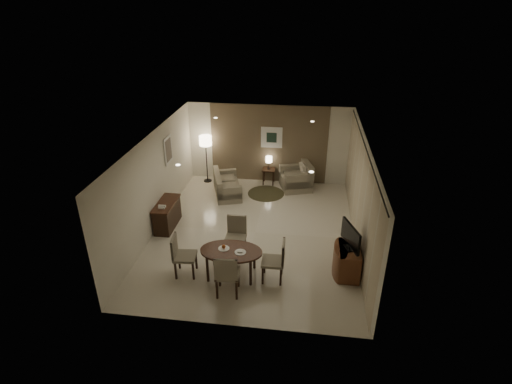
# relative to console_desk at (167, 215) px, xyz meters

# --- Properties ---
(room_shell) EXTENTS (5.50, 7.00, 2.70)m
(room_shell) POSITION_rel_console_desk_xyz_m (2.49, 0.40, 0.98)
(room_shell) COLOR beige
(room_shell) RESTS_ON ground
(taupe_accent) EXTENTS (3.96, 0.03, 2.70)m
(taupe_accent) POSITION_rel_console_desk_xyz_m (2.49, 3.48, 0.98)
(taupe_accent) COLOR brown
(taupe_accent) RESTS_ON wall_back
(curtain_wall) EXTENTS (0.08, 6.70, 2.58)m
(curtain_wall) POSITION_rel_console_desk_xyz_m (5.17, 0.00, 0.95)
(curtain_wall) COLOR beige
(curtain_wall) RESTS_ON wall_right
(curtain_rod) EXTENTS (0.03, 6.80, 0.03)m
(curtain_rod) POSITION_rel_console_desk_xyz_m (5.17, 0.00, 2.27)
(curtain_rod) COLOR black
(curtain_rod) RESTS_ON wall_right
(art_back_frame) EXTENTS (0.72, 0.03, 0.72)m
(art_back_frame) POSITION_rel_console_desk_xyz_m (2.59, 3.46, 1.23)
(art_back_frame) COLOR silver
(art_back_frame) RESTS_ON wall_back
(art_back_canvas) EXTENTS (0.34, 0.01, 0.34)m
(art_back_canvas) POSITION_rel_console_desk_xyz_m (2.59, 3.44, 1.23)
(art_back_canvas) COLOR black
(art_back_canvas) RESTS_ON wall_back
(art_left_frame) EXTENTS (0.03, 0.60, 0.80)m
(art_left_frame) POSITION_rel_console_desk_xyz_m (-0.23, 1.20, 1.48)
(art_left_frame) COLOR silver
(art_left_frame) RESTS_ON wall_left
(art_left_canvas) EXTENTS (0.01, 0.46, 0.64)m
(art_left_canvas) POSITION_rel_console_desk_xyz_m (-0.21, 1.20, 1.48)
(art_left_canvas) COLOR gray
(art_left_canvas) RESTS_ON wall_left
(downlight_nl) EXTENTS (0.10, 0.10, 0.01)m
(downlight_nl) POSITION_rel_console_desk_xyz_m (1.09, -1.80, 2.31)
(downlight_nl) COLOR white
(downlight_nl) RESTS_ON ceiling
(downlight_nr) EXTENTS (0.10, 0.10, 0.01)m
(downlight_nr) POSITION_rel_console_desk_xyz_m (3.89, -1.80, 2.31)
(downlight_nr) COLOR white
(downlight_nr) RESTS_ON ceiling
(downlight_fl) EXTENTS (0.10, 0.10, 0.01)m
(downlight_fl) POSITION_rel_console_desk_xyz_m (1.09, 1.80, 2.31)
(downlight_fl) COLOR white
(downlight_fl) RESTS_ON ceiling
(downlight_fr) EXTENTS (0.10, 0.10, 0.01)m
(downlight_fr) POSITION_rel_console_desk_xyz_m (3.89, 1.80, 2.31)
(downlight_fr) COLOR white
(downlight_fr) RESTS_ON ceiling
(console_desk) EXTENTS (0.48, 1.20, 0.75)m
(console_desk) POSITION_rel_console_desk_xyz_m (0.00, 0.00, 0.00)
(console_desk) COLOR #482617
(console_desk) RESTS_ON floor
(telephone) EXTENTS (0.20, 0.14, 0.09)m
(telephone) POSITION_rel_console_desk_xyz_m (0.00, -0.30, 0.43)
(telephone) COLOR white
(telephone) RESTS_ON console_desk
(tv_cabinet) EXTENTS (0.48, 0.90, 0.70)m
(tv_cabinet) POSITION_rel_console_desk_xyz_m (4.89, -1.50, -0.03)
(tv_cabinet) COLOR brown
(tv_cabinet) RESTS_ON floor
(flat_tv) EXTENTS (0.36, 0.85, 0.60)m
(flat_tv) POSITION_rel_console_desk_xyz_m (4.87, -1.50, 0.65)
(flat_tv) COLOR black
(flat_tv) RESTS_ON tv_cabinet
(dining_table) EXTENTS (1.44, 0.90, 0.67)m
(dining_table) POSITION_rel_console_desk_xyz_m (2.19, -1.91, -0.04)
(dining_table) COLOR #482617
(dining_table) RESTS_ON floor
(chair_near) EXTENTS (0.55, 0.55, 1.05)m
(chair_near) POSITION_rel_console_desk_xyz_m (2.23, -2.54, 0.15)
(chair_near) COLOR gray
(chair_near) RESTS_ON floor
(chair_far) EXTENTS (0.51, 0.51, 1.04)m
(chair_far) POSITION_rel_console_desk_xyz_m (2.15, -1.16, 0.15)
(chair_far) COLOR gray
(chair_far) RESTS_ON floor
(chair_left) EXTENTS (0.54, 0.54, 1.02)m
(chair_left) POSITION_rel_console_desk_xyz_m (1.13, -2.02, 0.13)
(chair_left) COLOR gray
(chair_left) RESTS_ON floor
(chair_right) EXTENTS (0.50, 0.50, 1.02)m
(chair_right) POSITION_rel_console_desk_xyz_m (3.15, -1.95, 0.13)
(chair_right) COLOR gray
(chair_right) RESTS_ON floor
(plate_a) EXTENTS (0.26, 0.26, 0.02)m
(plate_a) POSITION_rel_console_desk_xyz_m (2.01, -1.86, 0.31)
(plate_a) COLOR white
(plate_a) RESTS_ON dining_table
(plate_b) EXTENTS (0.26, 0.26, 0.02)m
(plate_b) POSITION_rel_console_desk_xyz_m (2.41, -1.96, 0.31)
(plate_b) COLOR white
(plate_b) RESTS_ON dining_table
(fruit_apple) EXTENTS (0.09, 0.09, 0.09)m
(fruit_apple) POSITION_rel_console_desk_xyz_m (2.01, -1.86, 0.36)
(fruit_apple) COLOR #B34814
(fruit_apple) RESTS_ON plate_a
(napkin) EXTENTS (0.12, 0.08, 0.03)m
(napkin) POSITION_rel_console_desk_xyz_m (2.41, -1.96, 0.33)
(napkin) COLOR white
(napkin) RESTS_ON plate_b
(round_rug) EXTENTS (1.20, 1.20, 0.01)m
(round_rug) POSITION_rel_console_desk_xyz_m (2.53, 2.42, -0.37)
(round_rug) COLOR #444026
(round_rug) RESTS_ON floor
(sofa) EXTENTS (1.70, 1.20, 0.73)m
(sofa) POSITION_rel_console_desk_xyz_m (1.27, 2.25, -0.01)
(sofa) COLOR gray
(sofa) RESTS_ON floor
(armchair) EXTENTS (1.20, 1.24, 0.89)m
(armchair) POSITION_rel_console_desk_xyz_m (3.48, 2.98, 0.07)
(armchair) COLOR gray
(armchair) RESTS_ON floor
(side_table) EXTENTS (0.42, 0.42, 0.54)m
(side_table) POSITION_rel_console_desk_xyz_m (2.53, 3.24, -0.11)
(side_table) COLOR black
(side_table) RESTS_ON floor
(table_lamp) EXTENTS (0.22, 0.22, 0.50)m
(table_lamp) POSITION_rel_console_desk_xyz_m (2.53, 3.25, 0.41)
(table_lamp) COLOR #FFEAC1
(table_lamp) RESTS_ON side_table
(floor_lamp) EXTENTS (0.42, 0.42, 1.66)m
(floor_lamp) POSITION_rel_console_desk_xyz_m (0.38, 3.13, 0.45)
(floor_lamp) COLOR #FFE5B7
(floor_lamp) RESTS_ON floor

